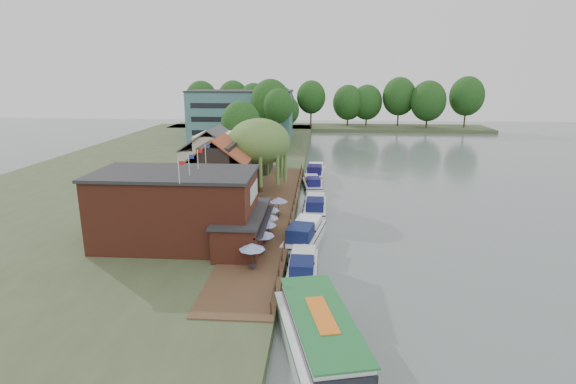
{
  "coord_description": "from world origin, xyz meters",
  "views": [
    {
      "loc": [
        -2.05,
        -41.89,
        17.35
      ],
      "look_at": [
        -6.0,
        12.0,
        3.0
      ],
      "focal_mm": 28.0,
      "sensor_mm": 36.0,
      "label": 1
    }
  ],
  "objects_px": {
    "hotel_block": "(241,115)",
    "umbrella_3": "(268,224)",
    "cottage_c": "(250,147)",
    "cruiser_2": "(315,204)",
    "cruiser_1": "(305,232)",
    "umbrella_0": "(252,256)",
    "umbrella_1": "(262,242)",
    "swan": "(291,325)",
    "pub": "(196,208)",
    "cottage_b": "(215,156)",
    "umbrella_2": "(265,232)",
    "umbrella_5": "(279,207)",
    "cruiser_0": "(303,264)",
    "tour_boat": "(324,344)",
    "umbrella_4": "(269,216)",
    "cruiser_4": "(315,170)",
    "cruiser_3": "(312,182)",
    "cottage_a": "(220,170)",
    "willow": "(259,156)"
  },
  "relations": [
    {
      "from": "hotel_block",
      "to": "willow",
      "type": "height_order",
      "value": "hotel_block"
    },
    {
      "from": "cottage_c",
      "to": "cottage_b",
      "type": "bearing_deg",
      "value": -113.96
    },
    {
      "from": "hotel_block",
      "to": "umbrella_3",
      "type": "distance_m",
      "value": 70.17
    },
    {
      "from": "pub",
      "to": "cruiser_0",
      "type": "height_order",
      "value": "pub"
    },
    {
      "from": "umbrella_1",
      "to": "umbrella_4",
      "type": "distance_m",
      "value": 7.83
    },
    {
      "from": "pub",
      "to": "cottage_b",
      "type": "xyz_separation_m",
      "value": [
        -4.0,
        25.0,
        0.6
      ]
    },
    {
      "from": "umbrella_0",
      "to": "cruiser_2",
      "type": "height_order",
      "value": "umbrella_0"
    },
    {
      "from": "umbrella_3",
      "to": "cruiser_1",
      "type": "distance_m",
      "value": 3.92
    },
    {
      "from": "umbrella_3",
      "to": "cruiser_2",
      "type": "distance_m",
      "value": 12.47
    },
    {
      "from": "willow",
      "to": "cruiser_4",
      "type": "distance_m",
      "value": 16.82
    },
    {
      "from": "umbrella_3",
      "to": "cruiser_0",
      "type": "distance_m",
      "value": 8.04
    },
    {
      "from": "cottage_c",
      "to": "cruiser_2",
      "type": "distance_m",
      "value": 23.32
    },
    {
      "from": "pub",
      "to": "cruiser_4",
      "type": "height_order",
      "value": "pub"
    },
    {
      "from": "umbrella_2",
      "to": "tour_boat",
      "type": "distance_m",
      "value": 18.47
    },
    {
      "from": "umbrella_1",
      "to": "tour_boat",
      "type": "bearing_deg",
      "value": -68.78
    },
    {
      "from": "cottage_a",
      "to": "willow",
      "type": "bearing_deg",
      "value": 48.01
    },
    {
      "from": "cottage_b",
      "to": "umbrella_3",
      "type": "bearing_deg",
      "value": -64.39
    },
    {
      "from": "cottage_c",
      "to": "tour_boat",
      "type": "distance_m",
      "value": 52.76
    },
    {
      "from": "pub",
      "to": "tour_boat",
      "type": "relative_size",
      "value": 1.34
    },
    {
      "from": "umbrella_3",
      "to": "umbrella_4",
      "type": "distance_m",
      "value": 2.74
    },
    {
      "from": "cottage_b",
      "to": "cottage_c",
      "type": "bearing_deg",
      "value": 66.04
    },
    {
      "from": "willow",
      "to": "tour_boat",
      "type": "xyz_separation_m",
      "value": [
        8.88,
        -37.16,
        -4.59
      ]
    },
    {
      "from": "umbrella_5",
      "to": "cruiser_1",
      "type": "bearing_deg",
      "value": -59.11
    },
    {
      "from": "cottage_c",
      "to": "cruiser_1",
      "type": "xyz_separation_m",
      "value": [
        10.44,
        -30.57,
        -3.97
      ]
    },
    {
      "from": "hotel_block",
      "to": "umbrella_4",
      "type": "relative_size",
      "value": 10.61
    },
    {
      "from": "swan",
      "to": "hotel_block",
      "type": "bearing_deg",
      "value": 102.16
    },
    {
      "from": "cottage_b",
      "to": "umbrella_0",
      "type": "height_order",
      "value": "cottage_b"
    },
    {
      "from": "pub",
      "to": "umbrella_0",
      "type": "bearing_deg",
      "value": -42.56
    },
    {
      "from": "cruiser_2",
      "to": "cruiser_3",
      "type": "relative_size",
      "value": 1.08
    },
    {
      "from": "cottage_a",
      "to": "cruiser_3",
      "type": "xyz_separation_m",
      "value": [
        11.78,
        11.58,
        -4.19
      ]
    },
    {
      "from": "hotel_block",
      "to": "umbrella_1",
      "type": "xyz_separation_m",
      "value": [
        14.7,
        -73.53,
        -4.86
      ]
    },
    {
      "from": "umbrella_5",
      "to": "pub",
      "type": "bearing_deg",
      "value": -129.29
    },
    {
      "from": "umbrella_2",
      "to": "cruiser_3",
      "type": "relative_size",
      "value": 0.27
    },
    {
      "from": "pub",
      "to": "cottage_c",
      "type": "distance_m",
      "value": 34.01
    },
    {
      "from": "pub",
      "to": "umbrella_3",
      "type": "relative_size",
      "value": 8.42
    },
    {
      "from": "cottage_c",
      "to": "cruiser_4",
      "type": "xyz_separation_m",
      "value": [
        11.1,
        0.16,
        -3.99
      ]
    },
    {
      "from": "cottage_c",
      "to": "cruiser_4",
      "type": "bearing_deg",
      "value": 0.84
    },
    {
      "from": "umbrella_5",
      "to": "cruiser_4",
      "type": "relative_size",
      "value": 0.23
    },
    {
      "from": "hotel_block",
      "to": "cruiser_3",
      "type": "height_order",
      "value": "hotel_block"
    },
    {
      "from": "hotel_block",
      "to": "umbrella_2",
      "type": "bearing_deg",
      "value": -78.26
    },
    {
      "from": "cottage_a",
      "to": "cruiser_4",
      "type": "bearing_deg",
      "value": 57.74
    },
    {
      "from": "umbrella_3",
      "to": "cruiser_2",
      "type": "bearing_deg",
      "value": 67.91
    },
    {
      "from": "tour_boat",
      "to": "hotel_block",
      "type": "bearing_deg",
      "value": 89.41
    },
    {
      "from": "umbrella_0",
      "to": "umbrella_1",
      "type": "xyz_separation_m",
      "value": [
        0.36,
        3.29,
        0.0
      ]
    },
    {
      "from": "hotel_block",
      "to": "cruiser_1",
      "type": "height_order",
      "value": "hotel_block"
    },
    {
      "from": "umbrella_1",
      "to": "cruiser_4",
      "type": "bearing_deg",
      "value": 83.17
    },
    {
      "from": "hotel_block",
      "to": "umbrella_3",
      "type": "relative_size",
      "value": 10.69
    },
    {
      "from": "umbrella_5",
      "to": "cruiser_1",
      "type": "distance_m",
      "value": 6.36
    },
    {
      "from": "umbrella_1",
      "to": "cruiser_2",
      "type": "xyz_separation_m",
      "value": [
        4.72,
        16.61,
        -1.12
      ]
    },
    {
      "from": "hotel_block",
      "to": "swan",
      "type": "height_order",
      "value": "hotel_block"
    }
  ]
}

